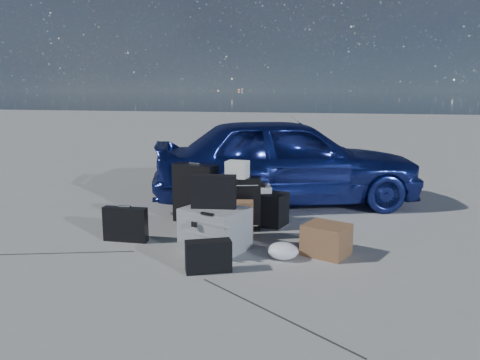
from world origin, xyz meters
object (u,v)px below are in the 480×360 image
Objects in this scene: pelican_case at (215,229)px; duffel_bag at (255,207)px; suitcase_right at (237,204)px; car at (286,160)px; briefcase at (125,224)px; suitcase_left at (195,194)px; cardboard_box at (326,240)px.

pelican_case is 1.07m from duffel_bag.
suitcase_right reaches higher than pelican_case.
duffel_bag is (-0.23, -1.04, -0.43)m from car.
suitcase_right is at bearing 30.14° from briefcase.
suitcase_left is 1.16× the size of suitcase_right.
briefcase is at bearing -161.19° from pelican_case.
duffel_bag is at bearing 52.91° from suitcase_right.
briefcase is 1.26m from suitcase_right.
duffel_bag is (1.19, 1.02, 0.01)m from briefcase.
pelican_case is at bearing -85.93° from duffel_bag.
car is at bearing 91.70° from duffel_bag.
briefcase is at bearing -177.93° from cardboard_box.
pelican_case is 0.71m from suitcase_right.
briefcase is at bearing -165.10° from suitcase_right.
pelican_case is at bearing -112.23° from suitcase_right.
suitcase_left is at bearing 58.29° from briefcase.
cardboard_box is (0.91, -0.95, -0.04)m from duffel_bag.
briefcase is (-1.41, -2.06, -0.44)m from car.
car is 1.47m from suitcase_right.
suitcase_right is 0.80× the size of duffel_bag.
duffel_bag reaches higher than cardboard_box.
car is 5.11× the size of suitcase_left.
suitcase_right is (0.57, -0.19, -0.05)m from suitcase_left.
pelican_case is 1.24× the size of briefcase.
car is 2.16m from cardboard_box.
briefcase is 0.77× the size of suitcase_right.
car is 1.15m from duffel_bag.
duffel_bag is at bearing 133.95° from cardboard_box.
suitcase_right reaches higher than briefcase.
car reaches higher than pelican_case.
car is 4.75× the size of duffel_bag.
cardboard_box is (1.61, -0.79, -0.21)m from suitcase_left.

